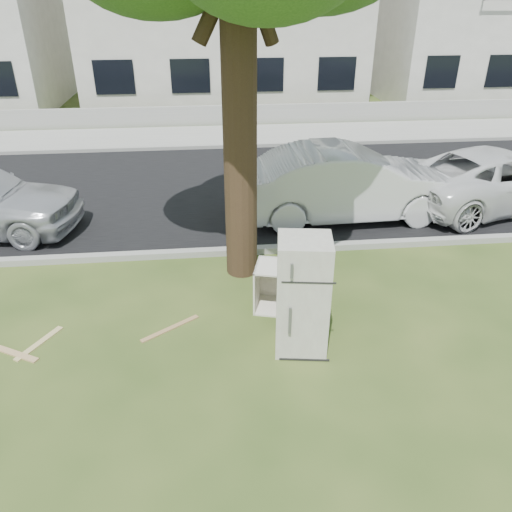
{
  "coord_description": "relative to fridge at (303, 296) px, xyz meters",
  "views": [
    {
      "loc": [
        -0.95,
        -5.95,
        4.49
      ],
      "look_at": [
        -0.27,
        0.6,
        0.93
      ],
      "focal_mm": 35.0,
      "sensor_mm": 36.0,
      "label": 1
    }
  ],
  "objects": [
    {
      "name": "ground",
      "position": [
        -0.25,
        0.41,
        -0.84
      ],
      "size": [
        120.0,
        120.0,
        0.0
      ],
      "primitive_type": "plane",
      "color": "#2E4619"
    },
    {
      "name": "road",
      "position": [
        -0.25,
        6.41,
        -0.84
      ],
      "size": [
        120.0,
        7.0,
        0.01
      ],
      "primitive_type": "cube",
      "color": "black",
      "rests_on": "ground"
    },
    {
      "name": "kerb_near",
      "position": [
        -0.25,
        2.86,
        -0.84
      ],
      "size": [
        120.0,
        0.18,
        0.12
      ],
      "primitive_type": "cube",
      "color": "gray",
      "rests_on": "ground"
    },
    {
      "name": "kerb_far",
      "position": [
        -0.25,
        9.96,
        -0.84
      ],
      "size": [
        120.0,
        0.18,
        0.12
      ],
      "primitive_type": "cube",
      "color": "gray",
      "rests_on": "ground"
    },
    {
      "name": "sidewalk",
      "position": [
        -0.25,
        11.41,
        -0.84
      ],
      "size": [
        120.0,
        2.8,
        0.01
      ],
      "primitive_type": "cube",
      "color": "gray",
      "rests_on": "ground"
    },
    {
      "name": "low_wall",
      "position": [
        -0.25,
        13.01,
        -0.49
      ],
      "size": [
        120.0,
        0.15,
        0.7
      ],
      "primitive_type": "cube",
      "color": "gray",
      "rests_on": "ground"
    },
    {
      "name": "townhouse_center",
      "position": [
        -0.25,
        17.91,
        2.88
      ],
      "size": [
        11.22,
        8.16,
        7.44
      ],
      "color": "silver",
      "rests_on": "ground"
    },
    {
      "name": "townhouse_right",
      "position": [
        11.75,
        17.91,
        2.58
      ],
      "size": [
        10.2,
        8.16,
        6.84
      ],
      "color": "silver",
      "rests_on": "ground"
    },
    {
      "name": "fridge",
      "position": [
        0.0,
        0.0,
        0.0
      ],
      "size": [
        0.78,
        0.74,
        1.69
      ],
      "primitive_type": "cube",
      "rotation": [
        0.0,
        0.0,
        -0.15
      ],
      "color": "silver",
      "rests_on": "ground"
    },
    {
      "name": "cabinet",
      "position": [
        -0.05,
        0.97,
        -0.47
      ],
      "size": [
        1.08,
        0.82,
        0.75
      ],
      "primitive_type": "cube",
      "rotation": [
        0.0,
        0.0,
        -0.26
      ],
      "color": "beige",
      "rests_on": "ground"
    },
    {
      "name": "plank_a",
      "position": [
        -1.85,
        0.59,
        -0.83
      ],
      "size": [
        0.85,
        0.62,
        0.02
      ],
      "primitive_type": "cube",
      "rotation": [
        0.0,
        0.0,
        0.6
      ],
      "color": "#A07C4D",
      "rests_on": "ground"
    },
    {
      "name": "plank_b",
      "position": [
        -4.05,
        0.27,
        -0.83
      ],
      "size": [
        0.9,
        0.56,
        0.02
      ],
      "primitive_type": "cube",
      "rotation": [
        0.0,
        0.0,
        -0.51
      ],
      "color": "tan",
      "rests_on": "ground"
    },
    {
      "name": "plank_c",
      "position": [
        -3.7,
        0.42,
        -0.83
      ],
      "size": [
        0.51,
        0.77,
        0.02
      ],
      "primitive_type": "cube",
      "rotation": [
        0.0,
        0.0,
        1.03
      ],
      "color": "tan",
      "rests_on": "ground"
    },
    {
      "name": "car_center",
      "position": [
        1.8,
        4.35,
        -0.06
      ],
      "size": [
        4.8,
        1.82,
        1.56
      ],
      "primitive_type": "imported",
      "rotation": [
        0.0,
        0.0,
        1.61
      ],
      "color": "silver",
      "rests_on": "ground"
    },
    {
      "name": "car_right",
      "position": [
        5.41,
        4.67,
        -0.19
      ],
      "size": [
        5.13,
        3.29,
        1.32
      ],
      "primitive_type": "imported",
      "rotation": [
        0.0,
        0.0,
        1.82
      ],
      "color": "silver",
      "rests_on": "ground"
    }
  ]
}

